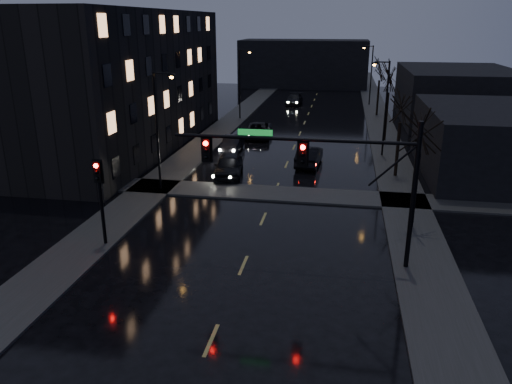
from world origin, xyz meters
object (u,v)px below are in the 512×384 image
at_px(oncoming_car_d, 294,99).
at_px(lead_car, 309,156).
at_px(oncoming_car_a, 229,166).
at_px(oncoming_car_b, 232,144).
at_px(oncoming_car_c, 259,130).

distance_m(oncoming_car_d, lead_car, 31.13).
xyz_separation_m(oncoming_car_a, oncoming_car_b, (-1.38, 7.49, -0.13)).
bearing_deg(oncoming_car_d, oncoming_car_c, -91.27).
bearing_deg(oncoming_car_c, oncoming_car_b, -106.23).
xyz_separation_m(oncoming_car_c, oncoming_car_d, (1.40, 21.38, -0.00)).
bearing_deg(oncoming_car_a, oncoming_car_c, 82.63).
bearing_deg(oncoming_car_b, oncoming_car_c, 76.81).
height_order(oncoming_car_b, oncoming_car_c, oncoming_car_c).
bearing_deg(lead_car, oncoming_car_d, -77.65).
bearing_deg(oncoming_car_a, oncoming_car_b, 92.96).
bearing_deg(lead_car, oncoming_car_a, 40.09).
relative_size(oncoming_car_a, oncoming_car_c, 0.94).
distance_m(oncoming_car_a, lead_car, 7.03).
distance_m(oncoming_car_b, lead_car, 7.85).
xyz_separation_m(oncoming_car_a, oncoming_car_c, (-0.03, 13.55, -0.11)).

